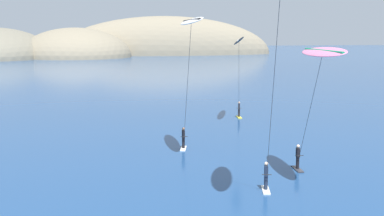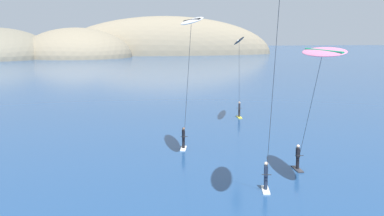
{
  "view_description": "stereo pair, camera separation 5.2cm",
  "coord_description": "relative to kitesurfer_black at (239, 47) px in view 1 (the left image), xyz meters",
  "views": [
    {
      "loc": [
        3.35,
        -15.09,
        9.03
      ],
      "look_at": [
        9.23,
        17.69,
        3.77
      ],
      "focal_mm": 45.0,
      "sensor_mm": 36.0,
      "label": 1
    },
    {
      "loc": [
        3.4,
        -15.1,
        9.03
      ],
      "look_at": [
        9.23,
        17.69,
        3.77
      ],
      "focal_mm": 45.0,
      "sensor_mm": 36.0,
      "label": 2
    }
  ],
  "objects": [
    {
      "name": "kitesurfer_pink",
      "position": [
        -1.03,
        -20.75,
        -0.17
      ],
      "size": [
        1.97,
        7.73,
        8.26
      ],
      "color": "#2D2D33",
      "rests_on": "ground"
    },
    {
      "name": "kitesurfer_black",
      "position": [
        0.0,
        0.0,
        0.0
      ],
      "size": [
        2.9,
        6.7,
        8.67
      ],
      "color": "yellow",
      "rests_on": "ground"
    },
    {
      "name": "kitesurfer_white",
      "position": [
        -7.24,
        -13.47,
        1.48
      ],
      "size": [
        1.22,
        7.5,
        10.12
      ],
      "color": "silver",
      "rests_on": "ground"
    },
    {
      "name": "headland_island",
      "position": [
        -15.6,
        142.78,
        -7.61
      ],
      "size": [
        128.2,
        55.42,
        31.06
      ],
      "color": "#6B6656",
      "rests_on": "ground"
    }
  ]
}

